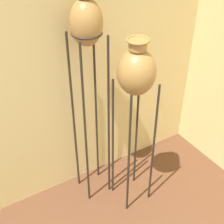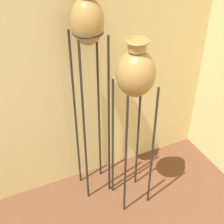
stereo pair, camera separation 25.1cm
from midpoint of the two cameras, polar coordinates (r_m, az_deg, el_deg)
The scene contains 2 objects.
vase_stand_tall at distance 2.41m, azimuth -7.72°, elevation 13.96°, with size 0.25×0.25×1.99m.
vase_stand_medium at distance 2.42m, azimuth 1.50°, elevation 6.60°, with size 0.31×0.31×1.66m.
Camera 1 is at (-0.29, -0.18, 2.50)m, focal length 50.00 mm.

